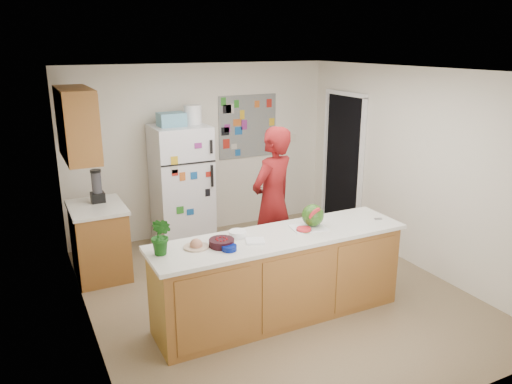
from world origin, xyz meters
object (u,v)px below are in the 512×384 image
refrigerator (182,186)px  watermelon (313,215)px  person (273,202)px  cherry_bowl (222,243)px

refrigerator → watermelon: refrigerator is taller
refrigerator → watermelon: size_ratio=7.35×
person → watermelon: size_ratio=7.97×
refrigerator → watermelon: 2.43m
person → cherry_bowl: 1.46m
person → cherry_bowl: bearing=18.2°
refrigerator → person: (0.69, -1.40, 0.07)m
refrigerator → cherry_bowl: refrigerator is taller
watermelon → cherry_bowl: bearing=-176.9°
person → cherry_bowl: size_ratio=7.66×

